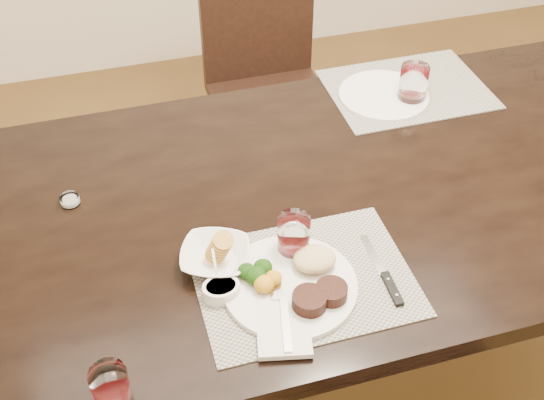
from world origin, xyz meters
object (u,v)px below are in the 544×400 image
object	(u,v)px
cracker_bowl	(215,256)
wine_glass_near	(294,238)
steak_knife	(387,280)
far_plate	(384,95)
chair_far	(265,76)
dinner_plate	(296,282)

from	to	relation	value
cracker_bowl	wine_glass_near	world-z (taller)	wine_glass_near
steak_knife	far_plate	size ratio (longest dim) A/B	0.82
wine_glass_near	far_plate	xyz separation A→B (m)	(0.44, 0.51, -0.04)
steak_knife	wine_glass_near	size ratio (longest dim) A/B	2.14
wine_glass_near	chair_far	bearing A→B (deg)	77.40
dinner_plate	cracker_bowl	size ratio (longest dim) A/B	1.47
steak_knife	far_plate	xyz separation A→B (m)	(0.27, 0.66, 0.00)
dinner_plate	wine_glass_near	size ratio (longest dim) A/B	2.88
wine_glass_near	dinner_plate	bearing A→B (deg)	-103.86
dinner_plate	chair_far	bearing A→B (deg)	72.04
dinner_plate	steak_knife	xyz separation A→B (m)	(0.19, -0.04, -0.01)
chair_far	far_plate	world-z (taller)	chair_far
chair_far	steak_knife	world-z (taller)	chair_far
chair_far	cracker_bowl	distance (m)	1.20
wine_glass_near	far_plate	world-z (taller)	wine_glass_near
steak_knife	wine_glass_near	world-z (taller)	wine_glass_near
dinner_plate	wine_glass_near	world-z (taller)	wine_glass_near
dinner_plate	wine_glass_near	bearing A→B (deg)	70.88
chair_far	steak_knife	bearing A→B (deg)	-93.69
steak_knife	chair_far	bearing A→B (deg)	88.51
cracker_bowl	far_plate	xyz separation A→B (m)	(0.61, 0.50, -0.01)
chair_far	steak_knife	xyz separation A→B (m)	(-0.08, -1.25, 0.26)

